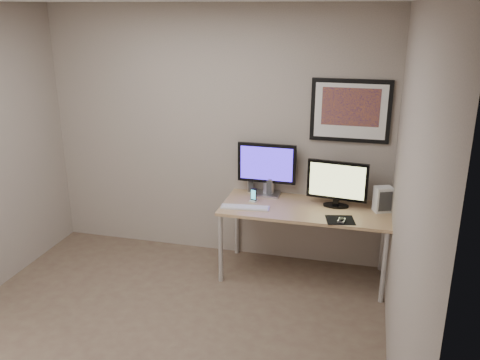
{
  "coord_description": "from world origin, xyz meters",
  "views": [
    {
      "loc": [
        1.51,
        -3.19,
        2.55
      ],
      "look_at": [
        0.42,
        1.1,
        1.04
      ],
      "focal_mm": 38.0,
      "sensor_mm": 36.0,
      "label": 1
    }
  ],
  "objects": [
    {
      "name": "mousepad",
      "position": [
        1.35,
        1.12,
        0.73
      ],
      "size": [
        0.29,
        0.27,
        0.0
      ],
      "primitive_type": "cube",
      "rotation": [
        0.0,
        0.0,
        0.21
      ],
      "color": "black",
      "rests_on": "desk"
    },
    {
      "name": "monitor_large",
      "position": [
        0.57,
        1.59,
        1.03
      ],
      "size": [
        0.59,
        0.19,
        0.54
      ],
      "rotation": [
        0.0,
        0.0,
        -0.01
      ],
      "color": "#B1B1B6",
      "rests_on": "desk"
    },
    {
      "name": "mouse",
      "position": [
        1.36,
        1.09,
        0.75
      ],
      "size": [
        0.06,
        0.1,
        0.03
      ],
      "primitive_type": "ellipsoid",
      "rotation": [
        0.0,
        0.0,
        -0.11
      ],
      "color": "black",
      "rests_on": "mousepad"
    },
    {
      "name": "floor",
      "position": [
        0.0,
        0.0,
        0.0
      ],
      "size": [
        3.6,
        3.6,
        0.0
      ],
      "primitive_type": "plane",
      "color": "brown",
      "rests_on": "ground"
    },
    {
      "name": "phone_dock",
      "position": [
        0.49,
        1.38,
        0.8
      ],
      "size": [
        0.08,
        0.08,
        0.14
      ],
      "primitive_type": "cube",
      "rotation": [
        0.0,
        0.0,
        -0.31
      ],
      "color": "black",
      "rests_on": "desk"
    },
    {
      "name": "fan_unit",
      "position": [
        1.71,
        1.43,
        0.85
      ],
      "size": [
        0.19,
        0.17,
        0.24
      ],
      "primitive_type": "cube",
      "rotation": [
        0.0,
        0.0,
        0.4
      ],
      "color": "silver",
      "rests_on": "desk"
    },
    {
      "name": "speaker_left",
      "position": [
        0.39,
        1.64,
        0.81
      ],
      "size": [
        0.08,
        0.08,
        0.17
      ],
      "primitive_type": "cylinder",
      "rotation": [
        0.0,
        0.0,
        0.3
      ],
      "color": "#B1B1B6",
      "rests_on": "desk"
    },
    {
      "name": "framed_art",
      "position": [
        1.35,
        1.68,
        1.62
      ],
      "size": [
        0.75,
        0.04,
        0.6
      ],
      "color": "black",
      "rests_on": "room"
    },
    {
      "name": "room",
      "position": [
        0.0,
        0.45,
        1.64
      ],
      "size": [
        3.6,
        3.6,
        3.6
      ],
      "color": "white",
      "rests_on": "ground"
    },
    {
      "name": "speaker_right",
      "position": [
        0.61,
        1.6,
        0.82
      ],
      "size": [
        0.09,
        0.09,
        0.18
      ],
      "primitive_type": "cylinder",
      "rotation": [
        0.0,
        0.0,
        -0.21
      ],
      "color": "#B1B1B6",
      "rests_on": "desk"
    },
    {
      "name": "desk",
      "position": [
        1.0,
        1.35,
        0.66
      ],
      "size": [
        1.6,
        0.7,
        0.73
      ],
      "color": "#9F7A4D",
      "rests_on": "floor"
    },
    {
      "name": "monitor_tv",
      "position": [
        1.28,
        1.45,
        0.97
      ],
      "size": [
        0.58,
        0.16,
        0.45
      ],
      "rotation": [
        0.0,
        0.0,
        -0.11
      ],
      "color": "black",
      "rests_on": "desk"
    },
    {
      "name": "keyboard",
      "position": [
        0.44,
        1.19,
        0.74
      ],
      "size": [
        0.48,
        0.17,
        0.02
      ],
      "primitive_type": "cube",
      "rotation": [
        0.0,
        0.0,
        0.1
      ],
      "color": "silver",
      "rests_on": "desk"
    }
  ]
}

